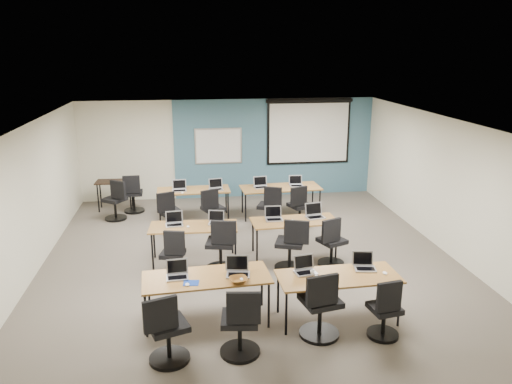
{
  "coord_description": "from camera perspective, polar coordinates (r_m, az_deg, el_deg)",
  "views": [
    {
      "loc": [
        -1.15,
        -8.93,
        4.02
      ],
      "look_at": [
        0.16,
        0.4,
        1.29
      ],
      "focal_mm": 35.0,
      "sensor_mm": 36.0,
      "label": 1
    }
  ],
  "objects": [
    {
      "name": "task_chair_4",
      "position": [
        9.15,
        -9.41,
        -7.43
      ],
      "size": [
        0.46,
        0.46,
        0.95
      ],
      "rotation": [
        0.0,
        0.0,
        -0.25
      ],
      "color": "black",
      "rests_on": "floor"
    },
    {
      "name": "utility_table",
      "position": [
        13.24,
        -15.88,
        0.82
      ],
      "size": [
        0.91,
        0.51,
        0.75
      ],
      "rotation": [
        0.0,
        0.0,
        -0.05
      ],
      "color": "black",
      "rests_on": "floor"
    },
    {
      "name": "training_table_front_left",
      "position": [
        7.61,
        -5.66,
        -9.88
      ],
      "size": [
        1.9,
        0.79,
        0.73
      ],
      "rotation": [
        0.0,
        0.0,
        0.07
      ],
      "color": "#A96234",
      "rests_on": "floor"
    },
    {
      "name": "task_chair_3",
      "position": [
        7.51,
        14.54,
        -13.31
      ],
      "size": [
        0.46,
        0.46,
        0.95
      ],
      "rotation": [
        0.0,
        0.0,
        0.16
      ],
      "color": "black",
      "rests_on": "floor"
    },
    {
      "name": "mouse_0",
      "position": [
        7.35,
        -7.86,
        -10.44
      ],
      "size": [
        0.08,
        0.11,
        0.04
      ],
      "primitive_type": "ellipsoid",
      "rotation": [
        0.0,
        0.0,
        -0.24
      ],
      "color": "white",
      "rests_on": "training_table_front_left"
    },
    {
      "name": "coffee_cup",
      "position": [
        7.61,
        6.48,
        -9.21
      ],
      "size": [
        0.07,
        0.07,
        0.05
      ],
      "primitive_type": "imported",
      "rotation": [
        0.0,
        0.0,
        0.38
      ],
      "color": "beige",
      "rests_on": "snack_plate"
    },
    {
      "name": "mouse_8",
      "position": [
        11.84,
        -8.41,
        -0.08
      ],
      "size": [
        0.07,
        0.1,
        0.03
      ],
      "primitive_type": "ellipsoid",
      "rotation": [
        0.0,
        0.0,
        0.13
      ],
      "color": "white",
      "rests_on": "training_table_back_left"
    },
    {
      "name": "training_table_mid_right",
      "position": [
        9.93,
        4.39,
        -3.51
      ],
      "size": [
        1.7,
        0.71,
        0.73
      ],
      "rotation": [
        0.0,
        0.0,
        0.04
      ],
      "color": "olive",
      "rests_on": "floor"
    },
    {
      "name": "whiteboard",
      "position": [
        13.63,
        -4.32,
        5.25
      ],
      "size": [
        1.28,
        0.03,
        0.98
      ],
      "color": "#B6B6B6",
      "rests_on": "wall_back"
    },
    {
      "name": "task_chair_8",
      "position": [
        11.36,
        -9.89,
        -2.65
      ],
      "size": [
        0.52,
        0.5,
        0.98
      ],
      "rotation": [
        0.0,
        0.0,
        0.38
      ],
      "color": "black",
      "rests_on": "floor"
    },
    {
      "name": "ceiling",
      "position": [
        9.1,
        -0.68,
        7.84
      ],
      "size": [
        8.0,
        9.0,
        0.02
      ],
      "primitive_type": "cube",
      "color": "white",
      "rests_on": "ground"
    },
    {
      "name": "projector_screen",
      "position": [
        13.91,
        6.05,
        7.26
      ],
      "size": [
        2.4,
        0.1,
        1.82
      ],
      "color": "black",
      "rests_on": "wall_back"
    },
    {
      "name": "mouse_1",
      "position": [
        7.45,
        -1.63,
        -9.91
      ],
      "size": [
        0.06,
        0.1,
        0.03
      ],
      "primitive_type": "ellipsoid",
      "rotation": [
        0.0,
        0.0,
        0.03
      ],
      "color": "white",
      "rests_on": "training_table_front_left"
    },
    {
      "name": "laptop_10",
      "position": [
        12.2,
        0.54,
        0.84
      ],
      "size": [
        0.34,
        0.29,
        0.26
      ],
      "rotation": [
        0.0,
        0.0,
        0.12
      ],
      "color": "#A5A5AB",
      "rests_on": "training_table_back_right"
    },
    {
      "name": "spare_chair_a",
      "position": [
        12.93,
        -13.86,
        -0.53
      ],
      "size": [
        0.51,
        0.51,
        0.99
      ],
      "rotation": [
        0.0,
        0.0,
        0.03
      ],
      "color": "black",
      "rests_on": "floor"
    },
    {
      "name": "task_chair_2",
      "position": [
        7.33,
        7.37,
        -13.21
      ],
      "size": [
        0.58,
        0.58,
        1.05
      ],
      "rotation": [
        0.0,
        0.0,
        0.2
      ],
      "color": "black",
      "rests_on": "floor"
    },
    {
      "name": "mouse_2",
      "position": [
        7.58,
        6.93,
        -9.56
      ],
      "size": [
        0.07,
        0.09,
        0.03
      ],
      "primitive_type": "ellipsoid",
      "rotation": [
        0.0,
        0.0,
        -0.12
      ],
      "color": "white",
      "rests_on": "training_table_front_right"
    },
    {
      "name": "laptop_3",
      "position": [
        7.97,
        12.26,
        -8.11
      ],
      "size": [
        0.32,
        0.28,
        0.25
      ],
      "rotation": [
        0.0,
        0.0,
        -0.17
      ],
      "color": "#A0A0A9",
      "rests_on": "training_table_front_right"
    },
    {
      "name": "laptop_5",
      "position": [
        9.74,
        -4.53,
        -3.24
      ],
      "size": [
        0.31,
        0.26,
        0.24
      ],
      "rotation": [
        0.0,
        0.0,
        -0.24
      ],
      "color": "beige",
      "rests_on": "training_table_mid_left"
    },
    {
      "name": "task_chair_0",
      "position": [
        6.86,
        -10.17,
        -15.7
      ],
      "size": [
        0.57,
        0.55,
        1.02
      ],
      "rotation": [
        0.0,
        0.0,
        0.33
      ],
      "color": "black",
      "rests_on": "floor"
    },
    {
      "name": "training_table_mid_left",
      "position": [
        9.67,
        -7.16,
        -4.14
      ],
      "size": [
        1.67,
        0.7,
        0.73
      ],
      "rotation": [
        0.0,
        0.0,
        -0.07
      ],
      "color": "brown",
      "rests_on": "floor"
    },
    {
      "name": "task_chair_9",
      "position": [
        11.38,
        -4.99,
        -2.38
      ],
      "size": [
        0.55,
        0.51,
        0.99
      ],
      "rotation": [
        0.0,
        0.0,
        0.42
      ],
      "color": "black",
      "rests_on": "floor"
    },
    {
      "name": "blue_accent_panel",
      "position": [
        13.87,
        2.1,
        5.06
      ],
      "size": [
        5.5,
        0.04,
        2.7
      ],
      "primitive_type": "cube",
      "color": "#3D5977",
      "rests_on": "wall_back"
    },
    {
      "name": "laptop_2",
      "position": [
        7.71,
        5.61,
        -8.67
      ],
      "size": [
        0.32,
        0.27,
        0.24
      ],
      "rotation": [
        0.0,
        0.0,
        0.18
      ],
      "color": "silver",
      "rests_on": "training_table_front_right"
    },
    {
      "name": "mouse_3",
      "position": [
        7.87,
        14.53,
        -8.96
      ],
      "size": [
        0.07,
        0.11,
        0.04
      ],
      "primitive_type": "ellipsoid",
      "rotation": [
        0.0,
        0.0,
        -0.05
      ],
      "color": "white",
      "rests_on": "training_table_front_right"
    },
    {
      "name": "wall_front",
      "position": [
        5.3,
        5.85,
        -14.16
      ],
      "size": [
        8.0,
        0.04,
        2.7
      ],
      "primitive_type": "cube",
      "color": "beige",
      "rests_on": "ground"
    },
    {
      "name": "laptop_1",
      "position": [
        7.61,
        -2.11,
        -8.9
      ],
      "size": [
        0.35,
        0.3,
        0.26
      ],
      "rotation": [
        0.0,
        0.0,
        -0.15
      ],
      "color": "#A09FA9",
      "rests_on": "training_table_front_left"
    },
    {
      "name": "task_chair_7",
      "position": [
        9.61,
        8.61,
        -6.09
      ],
      "size": [
        0.54,
        0.51,
        0.99
      ],
      "rotation": [
        0.0,
        0.0,
        0.4
      ],
      "color": "black",
      "rests_on": "floor"
    },
    {
      "name": "laptop_8",
      "position": [
        12.06,
        -8.75,
        0.45
      ],
      "size": [
        0.33,
        0.28,
        0.25
      ],
      "rotation": [
        0.0,
        0.0,
        0.06
      ],
      "color": "#A6A6B0",
      "rests_on": "training_table_back_left"
    },
    {
      "name": "snack_bowl",
      "position": [
        7.38,
        -2.03,
        -9.97
      ],
      "size": [
        0.36,
        0.36,
        0.08
      ],
      "primitive_type": "imported",
      "rotation": [
        0.0,
        0.0,
        0.13
      ],
      "color": "brown",
      "rests_on": "training_table_front_left"
    },
    {
      "name": "training_table_back_left",
      "position": [
        12.12,
        -7.15,
        0.07
      ],
      "size": [
        1.74,
        0.72,
        0.73
      ],
      "rotation": [
        0.0,
        0.0,
        0.02
      ],
      "color": "brown",
      "rests_on": "floor"
    },
    {
      "name": "task_chair_6",
      "position": [
        9.33,
        4.04,
        -6.48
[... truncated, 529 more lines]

